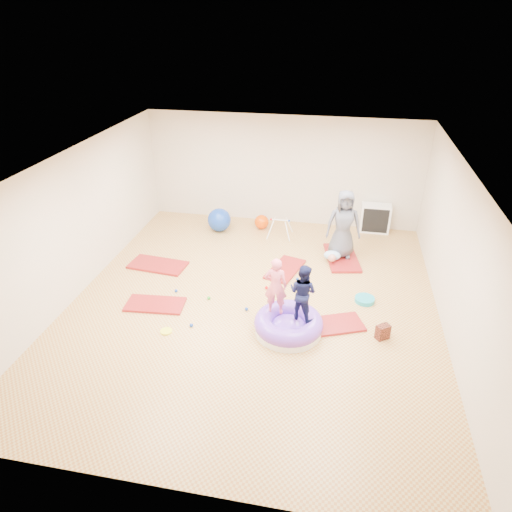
# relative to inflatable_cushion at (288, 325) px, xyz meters

# --- Properties ---
(room) EXTENTS (7.01, 8.01, 2.81)m
(room) POSITION_rel_inflatable_cushion_xyz_m (-0.78, 0.73, 1.25)
(room) COLOR tan
(room) RESTS_ON ground
(gym_mat_front_left) EXTENTS (1.16, 0.65, 0.05)m
(gym_mat_front_left) POSITION_rel_inflatable_cushion_xyz_m (-2.63, 0.32, -0.13)
(gym_mat_front_left) COLOR #A12918
(gym_mat_front_left) RESTS_ON ground
(gym_mat_mid_left) EXTENTS (1.31, 0.75, 0.05)m
(gym_mat_mid_left) POSITION_rel_inflatable_cushion_xyz_m (-3.15, 1.78, -0.12)
(gym_mat_mid_left) COLOR #A12918
(gym_mat_mid_left) RESTS_ON ground
(gym_mat_center_back) EXTENTS (0.84, 1.22, 0.05)m
(gym_mat_center_back) POSITION_rel_inflatable_cushion_xyz_m (-0.34, 2.13, -0.13)
(gym_mat_center_back) COLOR #A12918
(gym_mat_center_back) RESTS_ON ground
(gym_mat_right) EXTENTS (1.25, 0.95, 0.05)m
(gym_mat_right) POSITION_rel_inflatable_cushion_xyz_m (0.76, 0.31, -0.13)
(gym_mat_right) COLOR #A12918
(gym_mat_right) RESTS_ON ground
(gym_mat_rear_right) EXTENTS (0.92, 1.44, 0.06)m
(gym_mat_rear_right) POSITION_rel_inflatable_cushion_xyz_m (0.87, 2.89, -0.12)
(gym_mat_rear_right) COLOR #A12918
(gym_mat_rear_right) RESTS_ON ground
(inflatable_cushion) EXTENTS (1.22, 1.22, 0.38)m
(inflatable_cushion) POSITION_rel_inflatable_cushion_xyz_m (0.00, 0.00, 0.00)
(inflatable_cushion) COLOR white
(inflatable_cushion) RESTS_ON ground
(child_pink) EXTENTS (0.41, 0.28, 1.09)m
(child_pink) POSITION_rel_inflatable_cushion_xyz_m (-0.26, 0.13, 0.75)
(child_pink) COLOR #F0657A
(child_pink) RESTS_ON inflatable_cushion
(child_navy) EXTENTS (0.63, 0.57, 1.04)m
(child_navy) POSITION_rel_inflatable_cushion_xyz_m (0.22, 0.05, 0.72)
(child_navy) COLOR #0F1337
(child_navy) RESTS_ON inflatable_cushion
(adult_caregiver) EXTENTS (0.83, 0.60, 1.57)m
(adult_caregiver) POSITION_rel_inflatable_cushion_xyz_m (0.83, 2.95, 0.69)
(adult_caregiver) COLOR #4C4F5B
(adult_caregiver) RESTS_ON gym_mat_rear_right
(infant) EXTENTS (0.38, 0.38, 0.22)m
(infant) POSITION_rel_inflatable_cushion_xyz_m (0.65, 2.67, 0.02)
(infant) COLOR #9CC5EB
(infant) RESTS_ON gym_mat_rear_right
(ball_pit_balls) EXTENTS (2.55, 2.55, 0.07)m
(ball_pit_balls) POSITION_rel_inflatable_cushion_xyz_m (-1.03, 1.03, -0.12)
(ball_pit_balls) COLOR #1339A4
(ball_pit_balls) RESTS_ON ground
(exercise_ball_blue) EXTENTS (0.60, 0.60, 0.60)m
(exercise_ball_blue) POSITION_rel_inflatable_cushion_xyz_m (-2.27, 3.82, 0.15)
(exercise_ball_blue) COLOR #1339A4
(exercise_ball_blue) RESTS_ON ground
(exercise_ball_orange) EXTENTS (0.37, 0.37, 0.37)m
(exercise_ball_orange) POSITION_rel_inflatable_cushion_xyz_m (-1.23, 4.15, 0.03)
(exercise_ball_orange) COLOR #E54400
(exercise_ball_orange) RESTS_ON ground
(infant_play_gym) EXTENTS (0.60, 0.57, 0.46)m
(infant_play_gym) POSITION_rel_inflatable_cushion_xyz_m (-0.70, 3.78, 0.16)
(infant_play_gym) COLOR white
(infant_play_gym) RESTS_ON ground
(cube_shelf) EXTENTS (0.73, 0.36, 0.73)m
(cube_shelf) POSITION_rel_inflatable_cushion_xyz_m (1.63, 4.52, 0.22)
(cube_shelf) COLOR white
(cube_shelf) RESTS_ON ground
(balance_disc) EXTENTS (0.38, 0.38, 0.09)m
(balance_disc) POSITION_rel_inflatable_cushion_xyz_m (1.35, 1.22, -0.11)
(balance_disc) COLOR teal
(balance_disc) RESTS_ON ground
(backpack) EXTENTS (0.27, 0.26, 0.27)m
(backpack) POSITION_rel_inflatable_cushion_xyz_m (1.63, 0.13, -0.01)
(backpack) COLOR #973A24
(backpack) RESTS_ON ground
(yellow_toy) EXTENTS (0.21, 0.21, 0.03)m
(yellow_toy) POSITION_rel_inflatable_cushion_xyz_m (-2.13, -0.42, -0.13)
(yellow_toy) COLOR #F9FF2D
(yellow_toy) RESTS_ON ground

